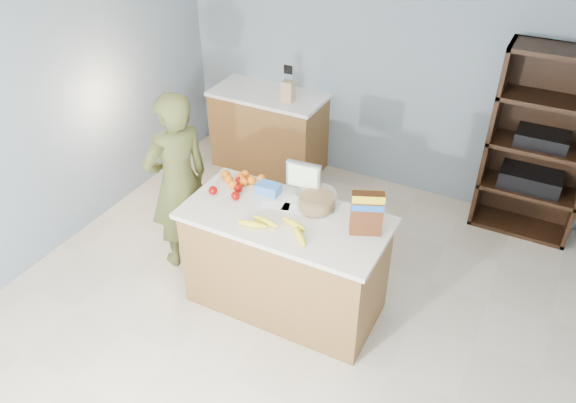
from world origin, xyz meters
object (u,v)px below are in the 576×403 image
at_px(counter_peninsula, 285,265).
at_px(shelving_unit, 540,148).
at_px(cereal_box, 367,210).
at_px(person, 178,182).
at_px(tv, 304,177).

height_order(counter_peninsula, shelving_unit, shelving_unit).
height_order(counter_peninsula, cereal_box, cereal_box).
height_order(person, cereal_box, person).
bearing_deg(cereal_box, counter_peninsula, -172.30).
height_order(shelving_unit, cereal_box, shelving_unit).
bearing_deg(counter_peninsula, person, 173.61).
bearing_deg(tv, person, -169.12).
bearing_deg(shelving_unit, counter_peninsula, -127.11).
bearing_deg(person, cereal_box, 112.36).
distance_m(counter_peninsula, cereal_box, 0.91).
distance_m(counter_peninsula, tv, 0.72).
relative_size(counter_peninsula, tv, 5.53).
relative_size(shelving_unit, cereal_box, 5.30).
xyz_separation_m(shelving_unit, tv, (-1.56, -1.72, 0.19)).
relative_size(shelving_unit, person, 1.11).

